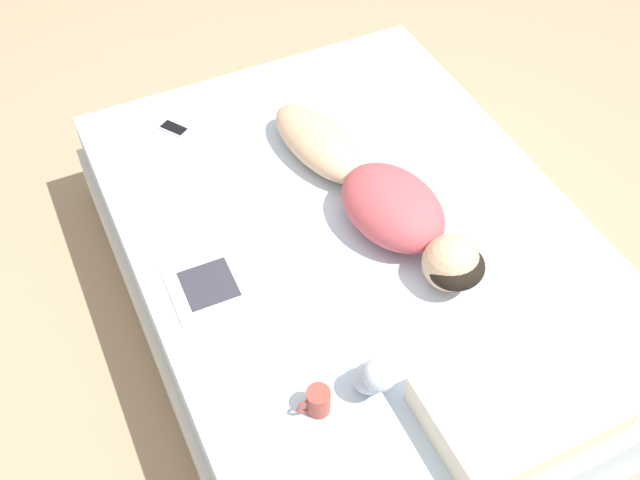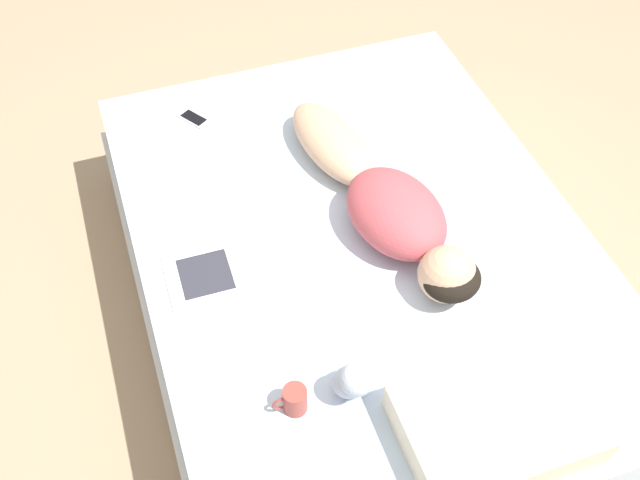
{
  "view_description": "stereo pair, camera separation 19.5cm",
  "coord_description": "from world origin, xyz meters",
  "px_view_note": "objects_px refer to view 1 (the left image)",
  "views": [
    {
      "loc": [
        0.93,
        1.6,
        2.62
      ],
      "look_at": [
        0.17,
        0.01,
        0.56
      ],
      "focal_mm": 42.0,
      "sensor_mm": 36.0,
      "label": 1
    },
    {
      "loc": [
        0.75,
        1.68,
        2.62
      ],
      "look_at": [
        0.17,
        0.01,
        0.56
      ],
      "focal_mm": 42.0,
      "sensor_mm": 36.0,
      "label": 2
    }
  ],
  "objects_px": {
    "open_magazine": "(244,273)",
    "cell_phone": "(174,128)",
    "coffee_mug": "(318,401)",
    "person": "(380,197)"
  },
  "relations": [
    {
      "from": "person",
      "to": "coffee_mug",
      "type": "relative_size",
      "value": 10.62
    },
    {
      "from": "open_magazine",
      "to": "cell_phone",
      "type": "height_order",
      "value": "same"
    },
    {
      "from": "coffee_mug",
      "to": "cell_phone",
      "type": "distance_m",
      "value": 1.45
    },
    {
      "from": "person",
      "to": "cell_phone",
      "type": "distance_m",
      "value": 0.99
    },
    {
      "from": "person",
      "to": "coffee_mug",
      "type": "distance_m",
      "value": 0.85
    },
    {
      "from": "person",
      "to": "open_magazine",
      "type": "relative_size",
      "value": 2.12
    },
    {
      "from": "open_magazine",
      "to": "coffee_mug",
      "type": "height_order",
      "value": "coffee_mug"
    },
    {
      "from": "cell_phone",
      "to": "person",
      "type": "bearing_deg",
      "value": 90.98
    },
    {
      "from": "open_magazine",
      "to": "coffee_mug",
      "type": "xyz_separation_m",
      "value": [
        -0.01,
        0.6,
        0.05
      ]
    },
    {
      "from": "open_magazine",
      "to": "person",
      "type": "bearing_deg",
      "value": -174.55
    }
  ]
}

